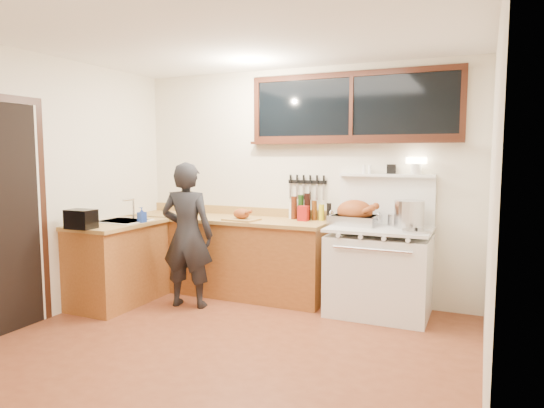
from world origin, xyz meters
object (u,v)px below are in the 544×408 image
at_px(vintage_stove, 379,269).
at_px(roast_turkey, 355,215).
at_px(man, 187,235).
at_px(cutting_board, 242,216).

xyz_separation_m(vintage_stove, roast_turkey, (-0.28, 0.07, 0.54)).
height_order(vintage_stove, roast_turkey, vintage_stove).
relative_size(man, roast_turkey, 2.92).
bearing_deg(roast_turkey, cutting_board, -171.18).
bearing_deg(vintage_stove, man, -163.45).
relative_size(vintage_stove, man, 1.03).
relative_size(vintage_stove, cutting_board, 4.11).
height_order(man, roast_turkey, man).
distance_m(man, cutting_board, 0.64).
bearing_deg(cutting_board, roast_turkey, 8.82).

